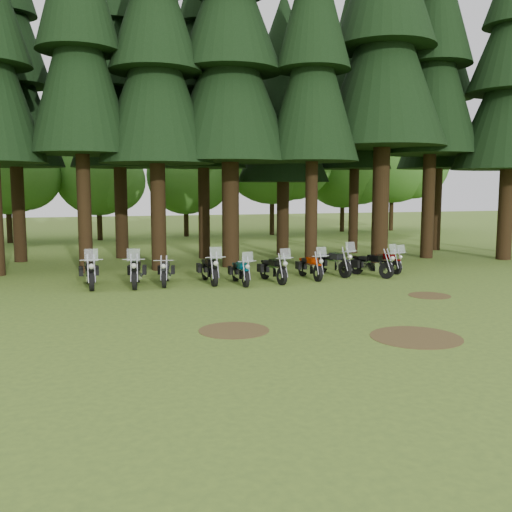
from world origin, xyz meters
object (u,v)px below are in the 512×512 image
(motorcycle_1, at_px, (136,273))
(motorcycle_7, at_px, (333,263))
(motorcycle_0, at_px, (90,273))
(motorcycle_9, at_px, (387,262))
(motorcycle_2, at_px, (165,273))
(motorcycle_8, at_px, (371,265))
(motorcycle_3, at_px, (209,270))
(motorcycle_6, at_px, (310,267))
(motorcycle_4, at_px, (241,272))
(motorcycle_5, at_px, (273,270))

(motorcycle_1, distance_m, motorcycle_7, 8.03)
(motorcycle_0, xyz_separation_m, motorcycle_9, (12.21, -0.01, -0.08))
(motorcycle_2, height_order, motorcycle_8, motorcycle_8)
(motorcycle_3, xyz_separation_m, motorcycle_6, (4.05, -0.23, -0.04))
(motorcycle_3, height_order, motorcycle_7, motorcycle_3)
(motorcycle_4, bearing_deg, motorcycle_6, 8.61)
(motorcycle_1, xyz_separation_m, motorcycle_5, (5.10, -0.68, -0.04))
(motorcycle_5, relative_size, motorcycle_7, 0.95)
(motorcycle_0, height_order, motorcycle_1, motorcycle_0)
(motorcycle_2, xyz_separation_m, motorcycle_3, (1.64, -0.19, 0.05))
(motorcycle_1, height_order, motorcycle_9, motorcycle_1)
(motorcycle_0, bearing_deg, motorcycle_2, -6.47)
(motorcycle_7, height_order, motorcycle_9, motorcycle_7)
(motorcycle_5, relative_size, motorcycle_6, 1.03)
(motorcycle_0, height_order, motorcycle_3, motorcycle_0)
(motorcycle_3, xyz_separation_m, motorcycle_4, (1.05, -0.61, -0.05))
(motorcycle_8, bearing_deg, motorcycle_5, 159.39)
(motorcycle_2, relative_size, motorcycle_6, 0.98)
(motorcycle_7, bearing_deg, motorcycle_2, 169.78)
(motorcycle_3, height_order, motorcycle_4, motorcycle_3)
(motorcycle_1, relative_size, motorcycle_6, 1.10)
(motorcycle_0, distance_m, motorcycle_8, 11.03)
(motorcycle_1, height_order, motorcycle_7, motorcycle_1)
(motorcycle_4, xyz_separation_m, motorcycle_6, (3.00, 0.38, 0.02))
(motorcycle_0, bearing_deg, motorcycle_5, -9.70)
(motorcycle_8, bearing_deg, motorcycle_3, 154.41)
(motorcycle_8, xyz_separation_m, motorcycle_9, (1.21, 0.86, -0.05))
(motorcycle_1, distance_m, motorcycle_4, 3.85)
(motorcycle_2, height_order, motorcycle_9, motorcycle_9)
(motorcycle_3, bearing_deg, motorcycle_4, -29.35)
(motorcycle_4, distance_m, motorcycle_6, 3.02)
(motorcycle_3, xyz_separation_m, motorcycle_7, (5.30, 0.30, -0.00))
(motorcycle_3, relative_size, motorcycle_6, 1.09)
(motorcycle_3, bearing_deg, motorcycle_2, 174.50)
(motorcycle_7, distance_m, motorcycle_8, 1.55)
(motorcycle_9, bearing_deg, motorcycle_6, -176.12)
(motorcycle_0, distance_m, motorcycle_3, 4.36)
(motorcycle_2, xyz_separation_m, motorcycle_8, (8.29, -0.64, 0.02))
(motorcycle_0, relative_size, motorcycle_9, 1.19)
(motorcycle_0, relative_size, motorcycle_3, 1.02)
(motorcycle_7, bearing_deg, motorcycle_9, -8.94)
(motorcycle_2, distance_m, motorcycle_4, 2.81)
(motorcycle_3, relative_size, motorcycle_9, 1.17)
(motorcycle_7, bearing_deg, motorcycle_4, -179.06)
(motorcycle_2, bearing_deg, motorcycle_6, 8.28)
(motorcycle_2, relative_size, motorcycle_8, 0.98)
(motorcycle_7, bearing_deg, motorcycle_3, 172.08)
(motorcycle_0, height_order, motorcycle_5, motorcycle_0)
(motorcycle_3, bearing_deg, motorcycle_9, 3.86)
(motorcycle_1, xyz_separation_m, motorcycle_2, (1.08, 0.04, -0.06))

